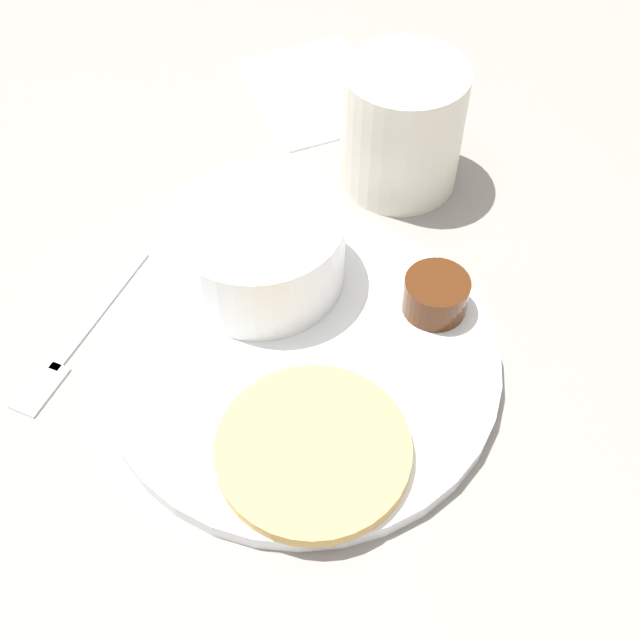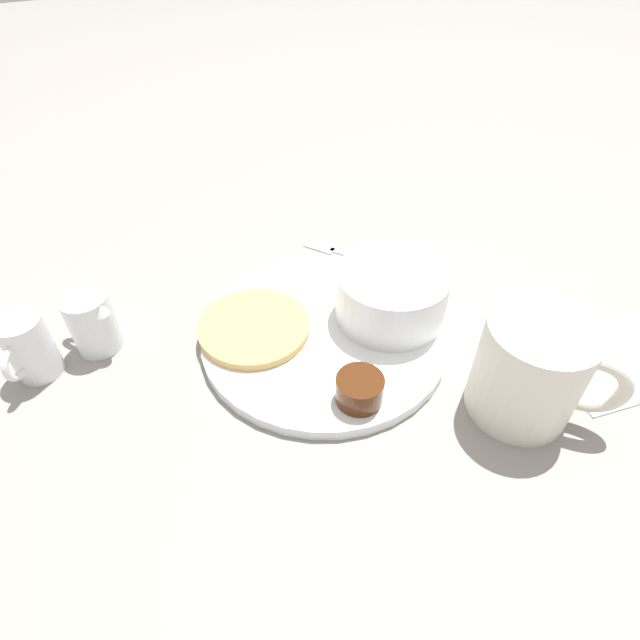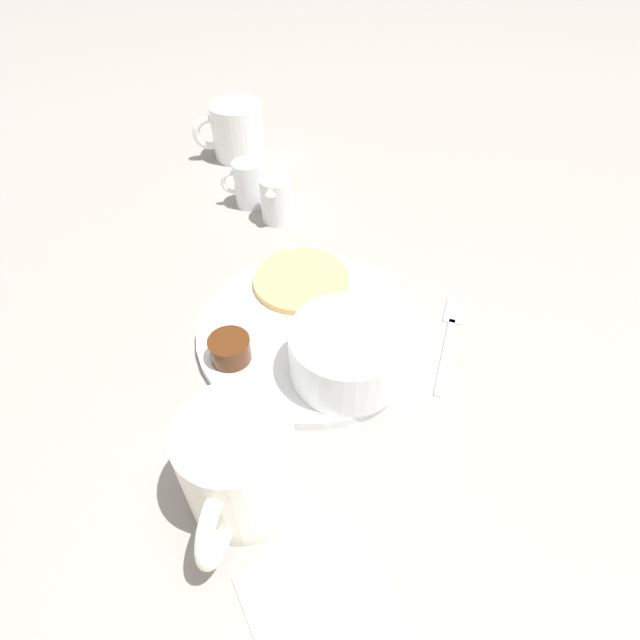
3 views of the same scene
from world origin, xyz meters
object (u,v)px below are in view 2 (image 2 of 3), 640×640
(bowl, at_px, (391,293))
(coffee_mug, at_px, (532,370))
(creamer_pitcher_near, at_px, (92,322))
(plate, at_px, (324,334))
(creamer_pitcher_far, at_px, (29,347))
(fork, at_px, (345,253))

(bowl, xyz_separation_m, coffee_mug, (0.04, -0.15, 0.01))
(coffee_mug, relative_size, creamer_pitcher_near, 1.69)
(bowl, bearing_deg, plate, 170.15)
(bowl, relative_size, creamer_pitcher_far, 1.67)
(bowl, xyz_separation_m, fork, (0.02, 0.13, -0.04))
(plate, xyz_separation_m, creamer_pitcher_far, (-0.26, 0.09, 0.03))
(bowl, distance_m, creamer_pitcher_near, 0.30)
(plate, height_order, fork, plate)
(plate, xyz_separation_m, creamer_pitcher_near, (-0.21, 0.10, 0.03))
(plate, bearing_deg, coffee_mug, -55.23)
(bowl, bearing_deg, creamer_pitcher_near, 157.90)
(bowl, distance_m, coffee_mug, 0.15)
(plate, distance_m, coffee_mug, 0.20)
(coffee_mug, xyz_separation_m, creamer_pitcher_near, (-0.32, 0.26, -0.02))
(coffee_mug, distance_m, fork, 0.28)
(plate, relative_size, creamer_pitcher_far, 3.71)
(coffee_mug, bearing_deg, creamer_pitcher_far, 146.17)
(coffee_mug, xyz_separation_m, fork, (-0.02, 0.28, -0.05))
(creamer_pitcher_near, xyz_separation_m, fork, (0.30, 0.02, -0.03))
(creamer_pitcher_near, bearing_deg, creamer_pitcher_far, -170.12)
(plate, height_order, creamer_pitcher_far, creamer_pitcher_far)
(creamer_pitcher_near, height_order, creamer_pitcher_far, creamer_pitcher_far)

